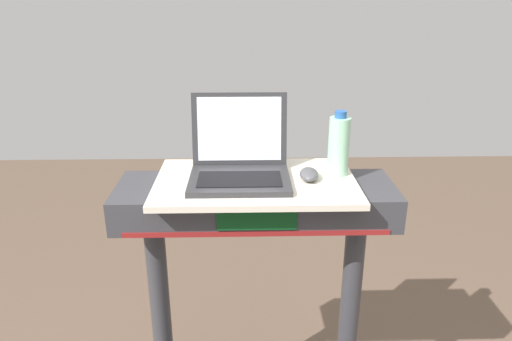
# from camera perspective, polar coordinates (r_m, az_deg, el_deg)

# --- Properties ---
(desk_board) EXTENTS (0.64, 0.40, 0.02)m
(desk_board) POSITION_cam_1_polar(r_m,az_deg,el_deg) (1.52, -0.05, -1.45)
(desk_board) COLOR beige
(desk_board) RESTS_ON treadmill_base
(laptop) EXTENTS (0.32, 0.28, 0.26)m
(laptop) POSITION_cam_1_polar(r_m,az_deg,el_deg) (1.51, -2.00, 0.99)
(laptop) COLOR #2D2D30
(laptop) RESTS_ON desk_board
(computer_mouse) EXTENTS (0.07, 0.10, 0.03)m
(computer_mouse) POSITION_cam_1_polar(r_m,az_deg,el_deg) (1.52, 6.43, -0.46)
(computer_mouse) COLOR #4C4C51
(computer_mouse) RESTS_ON desk_board
(water_bottle) EXTENTS (0.07, 0.07, 0.21)m
(water_bottle) POSITION_cam_1_polar(r_m,az_deg,el_deg) (1.55, 9.97, 3.01)
(water_bottle) COLOR #9EDBB2
(water_bottle) RESTS_ON desk_board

